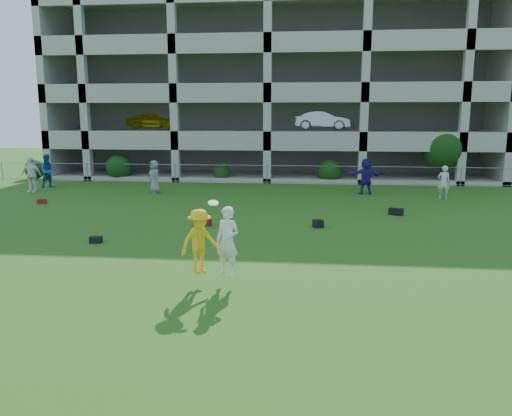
# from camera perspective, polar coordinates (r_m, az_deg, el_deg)

# --- Properties ---
(ground) EXTENTS (100.00, 100.00, 0.00)m
(ground) POSITION_cam_1_polar(r_m,az_deg,el_deg) (13.63, -5.37, -8.05)
(ground) COLOR #235114
(ground) RESTS_ON ground
(bystander_a) EXTENTS (1.23, 1.18, 2.01)m
(bystander_a) POSITION_cam_1_polar(r_m,az_deg,el_deg) (32.66, -22.65, 3.93)
(bystander_a) COLOR #1F498F
(bystander_a) RESTS_ON ground
(bystander_b) EXTENTS (1.20, 0.54, 2.02)m
(bystander_b) POSITION_cam_1_polar(r_m,az_deg,el_deg) (31.02, -24.31, 3.50)
(bystander_b) COLOR white
(bystander_b) RESTS_ON ground
(bystander_c) EXTENTS (1.03, 1.06, 1.84)m
(bystander_c) POSITION_cam_1_polar(r_m,az_deg,el_deg) (28.59, -11.52, 3.52)
(bystander_c) COLOR gray
(bystander_c) RESTS_ON ground
(bystander_d) EXTENTS (1.92, 0.81, 2.01)m
(bystander_d) POSITION_cam_1_polar(r_m,az_deg,el_deg) (28.26, 12.44, 3.58)
(bystander_d) COLOR navy
(bystander_d) RESTS_ON ground
(bystander_e) EXTENTS (0.70, 0.51, 1.76)m
(bystander_e) POSITION_cam_1_polar(r_m,az_deg,el_deg) (27.78, 20.66, 2.76)
(bystander_e) COLOR silver
(bystander_e) RESTS_ON ground
(bag_red_a) EXTENTS (0.62, 0.46, 0.28)m
(bag_red_a) POSITION_cam_1_polar(r_m,az_deg,el_deg) (19.87, -5.88, -1.67)
(bag_red_a) COLOR #55150E
(bag_red_a) RESTS_ON ground
(bag_black_b) EXTENTS (0.42, 0.28, 0.22)m
(bag_black_b) POSITION_cam_1_polar(r_m,az_deg,el_deg) (18.09, -17.83, -3.46)
(bag_black_b) COLOR black
(bag_black_b) RESTS_ON ground
(crate_d) EXTENTS (0.46, 0.46, 0.30)m
(crate_d) POSITION_cam_1_polar(r_m,az_deg,el_deg) (19.69, 7.10, -1.78)
(crate_d) COLOR black
(crate_d) RESTS_ON ground
(bag_black_e) EXTENTS (0.67, 0.52, 0.30)m
(bag_black_e) POSITION_cam_1_polar(r_m,az_deg,el_deg) (22.78, 15.70, -0.40)
(bag_black_e) COLOR black
(bag_black_e) RESTS_ON ground
(bag_red_f) EXTENTS (0.53, 0.46, 0.24)m
(bag_red_f) POSITION_cam_1_polar(r_m,az_deg,el_deg) (26.92, -23.27, 0.71)
(bag_red_f) COLOR #5E1410
(bag_red_f) RESTS_ON ground
(frisbee_contest) EXTENTS (1.70, 1.17, 1.91)m
(frisbee_contest) POSITION_cam_1_polar(r_m,az_deg,el_deg) (12.80, -5.47, -3.80)
(frisbee_contest) COLOR yellow
(frisbee_contest) RESTS_ON ground
(parking_garage) EXTENTS (30.00, 14.00, 12.00)m
(parking_garage) POSITION_cam_1_polar(r_m,az_deg,el_deg) (40.47, 2.30, 12.98)
(parking_garage) COLOR #9E998C
(parking_garage) RESTS_ON ground
(fence) EXTENTS (36.06, 0.06, 1.20)m
(fence) POSITION_cam_1_polar(r_m,az_deg,el_deg) (31.98, 1.25, 3.91)
(fence) COLOR gray
(fence) RESTS_ON ground
(shrub_row) EXTENTS (34.38, 2.52, 3.50)m
(shrub_row) POSITION_cam_1_polar(r_m,az_deg,el_deg) (32.54, 9.48, 5.47)
(shrub_row) COLOR #163D11
(shrub_row) RESTS_ON ground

